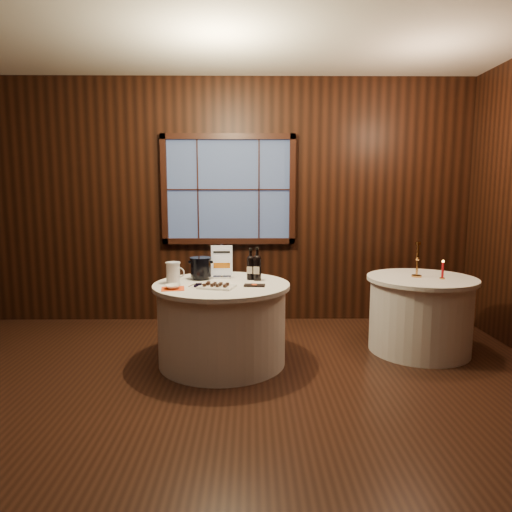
{
  "coord_description": "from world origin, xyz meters",
  "views": [
    {
      "loc": [
        0.28,
        -3.2,
        1.62
      ],
      "look_at": [
        0.32,
        0.9,
        1.04
      ],
      "focal_mm": 32.0,
      "sensor_mm": 36.0,
      "label": 1
    }
  ],
  "objects_px": {
    "port_bottle_left": "(251,266)",
    "red_candle": "(443,271)",
    "chocolate_box": "(254,285)",
    "chocolate_plate": "(217,286)",
    "ice_bucket": "(201,268)",
    "port_bottle_right": "(257,266)",
    "glass_pitcher": "(173,272)",
    "sign_stand": "(222,267)",
    "cracker_bowl": "(173,287)",
    "brass_candlestick": "(417,264)",
    "main_table": "(222,323)",
    "side_table": "(420,314)",
    "grape_bunch": "(199,285)"
  },
  "relations": [
    {
      "from": "port_bottle_left",
      "to": "red_candle",
      "type": "height_order",
      "value": "port_bottle_left"
    },
    {
      "from": "chocolate_box",
      "to": "red_candle",
      "type": "height_order",
      "value": "red_candle"
    },
    {
      "from": "chocolate_plate",
      "to": "chocolate_box",
      "type": "xyz_separation_m",
      "value": [
        0.34,
        0.07,
        -0.01
      ]
    },
    {
      "from": "ice_bucket",
      "to": "port_bottle_right",
      "type": "bearing_deg",
      "value": -6.06
    },
    {
      "from": "chocolate_box",
      "to": "glass_pitcher",
      "type": "bearing_deg",
      "value": 174.27
    },
    {
      "from": "sign_stand",
      "to": "port_bottle_left",
      "type": "distance_m",
      "value": 0.3
    },
    {
      "from": "cracker_bowl",
      "to": "brass_candlestick",
      "type": "xyz_separation_m",
      "value": [
        2.37,
        0.55,
        0.11
      ]
    },
    {
      "from": "main_table",
      "to": "brass_candlestick",
      "type": "relative_size",
      "value": 3.58
    },
    {
      "from": "port_bottle_left",
      "to": "red_candle",
      "type": "distance_m",
      "value": 1.89
    },
    {
      "from": "red_candle",
      "to": "cracker_bowl",
      "type": "bearing_deg",
      "value": -170.35
    },
    {
      "from": "chocolate_plate",
      "to": "cracker_bowl",
      "type": "distance_m",
      "value": 0.39
    },
    {
      "from": "side_table",
      "to": "cracker_bowl",
      "type": "height_order",
      "value": "cracker_bowl"
    },
    {
      "from": "brass_candlestick",
      "to": "red_candle",
      "type": "height_order",
      "value": "brass_candlestick"
    },
    {
      "from": "main_table",
      "to": "cracker_bowl",
      "type": "xyz_separation_m",
      "value": [
        -0.42,
        -0.24,
        0.4
      ]
    },
    {
      "from": "main_table",
      "to": "port_bottle_right",
      "type": "distance_m",
      "value": 0.64
    },
    {
      "from": "chocolate_box",
      "to": "brass_candlestick",
      "type": "relative_size",
      "value": 0.53
    },
    {
      "from": "brass_candlestick",
      "to": "red_candle",
      "type": "distance_m",
      "value": 0.25
    },
    {
      "from": "port_bottle_left",
      "to": "ice_bucket",
      "type": "height_order",
      "value": "port_bottle_left"
    },
    {
      "from": "main_table",
      "to": "sign_stand",
      "type": "bearing_deg",
      "value": 92.88
    },
    {
      "from": "chocolate_plate",
      "to": "brass_candlestick",
      "type": "relative_size",
      "value": 1.0
    },
    {
      "from": "port_bottle_right",
      "to": "glass_pitcher",
      "type": "distance_m",
      "value": 0.8
    },
    {
      "from": "port_bottle_left",
      "to": "grape_bunch",
      "type": "xyz_separation_m",
      "value": [
        -0.47,
        -0.35,
        -0.12
      ]
    },
    {
      "from": "main_table",
      "to": "port_bottle_right",
      "type": "height_order",
      "value": "port_bottle_right"
    },
    {
      "from": "cracker_bowl",
      "to": "sign_stand",
      "type": "bearing_deg",
      "value": 51.78
    },
    {
      "from": "side_table",
      "to": "chocolate_box",
      "type": "relative_size",
      "value": 5.71
    },
    {
      "from": "glass_pitcher",
      "to": "brass_candlestick",
      "type": "xyz_separation_m",
      "value": [
        2.4,
        0.29,
        0.03
      ]
    },
    {
      "from": "sign_stand",
      "to": "glass_pitcher",
      "type": "height_order",
      "value": "sign_stand"
    },
    {
      "from": "port_bottle_right",
      "to": "ice_bucket",
      "type": "relative_size",
      "value": 1.5
    },
    {
      "from": "ice_bucket",
      "to": "red_candle",
      "type": "distance_m",
      "value": 2.38
    },
    {
      "from": "port_bottle_left",
      "to": "brass_candlestick",
      "type": "height_order",
      "value": "brass_candlestick"
    },
    {
      "from": "main_table",
      "to": "port_bottle_left",
      "type": "height_order",
      "value": "port_bottle_left"
    },
    {
      "from": "cracker_bowl",
      "to": "brass_candlestick",
      "type": "relative_size",
      "value": 0.39
    },
    {
      "from": "chocolate_box",
      "to": "port_bottle_right",
      "type": "bearing_deg",
      "value": 89.75
    },
    {
      "from": "side_table",
      "to": "cracker_bowl",
      "type": "xyz_separation_m",
      "value": [
        -2.42,
        -0.54,
        0.4
      ]
    },
    {
      "from": "chocolate_box",
      "to": "cracker_bowl",
      "type": "height_order",
      "value": "cracker_bowl"
    },
    {
      "from": "ice_bucket",
      "to": "cracker_bowl",
      "type": "distance_m",
      "value": 0.5
    },
    {
      "from": "chocolate_box",
      "to": "grape_bunch",
      "type": "distance_m",
      "value": 0.51
    },
    {
      "from": "chocolate_plate",
      "to": "chocolate_box",
      "type": "bearing_deg",
      "value": 12.28
    },
    {
      "from": "chocolate_box",
      "to": "grape_bunch",
      "type": "height_order",
      "value": "grape_bunch"
    },
    {
      "from": "side_table",
      "to": "brass_candlestick",
      "type": "bearing_deg",
      "value": 168.5
    },
    {
      "from": "chocolate_plate",
      "to": "glass_pitcher",
      "type": "bearing_deg",
      "value": 151.93
    },
    {
      "from": "sign_stand",
      "to": "chocolate_box",
      "type": "bearing_deg",
      "value": -52.26
    },
    {
      "from": "sign_stand",
      "to": "red_candle",
      "type": "height_order",
      "value": "sign_stand"
    },
    {
      "from": "main_table",
      "to": "red_candle",
      "type": "bearing_deg",
      "value": 5.27
    },
    {
      "from": "main_table",
      "to": "ice_bucket",
      "type": "relative_size",
      "value": 5.9
    },
    {
      "from": "port_bottle_right",
      "to": "cracker_bowl",
      "type": "height_order",
      "value": "port_bottle_right"
    },
    {
      "from": "main_table",
      "to": "ice_bucket",
      "type": "distance_m",
      "value": 0.58
    },
    {
      "from": "port_bottle_left",
      "to": "chocolate_box",
      "type": "height_order",
      "value": "port_bottle_left"
    },
    {
      "from": "port_bottle_left",
      "to": "cracker_bowl",
      "type": "distance_m",
      "value": 0.82
    },
    {
      "from": "red_candle",
      "to": "chocolate_box",
      "type": "bearing_deg",
      "value": -169.95
    }
  ]
}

